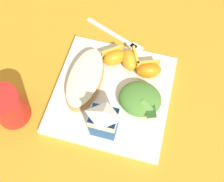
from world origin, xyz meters
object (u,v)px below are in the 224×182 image
green_salad_pile (140,99)px  orange_wedge_middle (130,60)px  orange_wedge_front (149,70)px  milk_carton (104,120)px  cheesy_pizza_bread (85,79)px  drinking_red_cup (8,107)px  white_plate (112,94)px  orange_wedge_rear (114,57)px  metal_fork (119,37)px

green_salad_pile → orange_wedge_middle: 0.11m
green_salad_pile → orange_wedge_middle: size_ratio=1.44×
orange_wedge_front → milk_carton: bearing=68.0°
cheesy_pizza_bread → orange_wedge_middle: (-0.09, -0.08, 0.00)m
green_salad_pile → orange_wedge_middle: green_salad_pile is taller
milk_carton → drinking_red_cup: size_ratio=1.12×
white_plate → orange_wedge_front: size_ratio=4.07×
green_salad_pile → orange_wedge_front: (-0.00, -0.08, -0.00)m
orange_wedge_front → orange_wedge_middle: same height
white_plate → milk_carton: size_ratio=2.55×
orange_wedge_rear → metal_fork: orange_wedge_rear is taller
orange_wedge_front → orange_wedge_rear: same height
orange_wedge_middle → drinking_red_cup: size_ratio=0.71×
milk_carton → orange_wedge_middle: milk_carton is taller
white_plate → cheesy_pizza_bread: (0.07, -0.01, 0.03)m
green_salad_pile → orange_wedge_middle: bearing=-64.4°
green_salad_pile → metal_fork: 0.21m
green_salad_pile → metal_fork: green_salad_pile is taller
green_salad_pile → drinking_red_cup: (0.28, 0.10, 0.01)m
orange_wedge_middle → orange_wedge_rear: 0.04m
orange_wedge_middle → orange_wedge_front: bearing=161.7°
cheesy_pizza_bread → orange_wedge_front: size_ratio=2.49×
white_plate → drinking_red_cup: drinking_red_cup is taller
cheesy_pizza_bread → orange_wedge_middle: orange_wedge_middle is taller
white_plate → orange_wedge_middle: (-0.02, -0.09, 0.03)m
milk_carton → orange_wedge_front: milk_carton is taller
white_plate → milk_carton: 0.11m
green_salad_pile → orange_wedge_front: green_salad_pile is taller
green_salad_pile → orange_wedge_front: size_ratio=1.45×
white_plate → cheesy_pizza_bread: cheesy_pizza_bread is taller
white_plate → drinking_red_cup: size_ratio=2.86×
drinking_red_cup → cheesy_pizza_bread: bearing=-140.5°
orange_wedge_rear → metal_fork: (0.01, -0.09, -0.03)m
cheesy_pizza_bread → white_plate: bearing=172.0°
cheesy_pizza_bread → orange_wedge_rear: size_ratio=2.46×
white_plate → drinking_red_cup: (0.21, 0.11, 0.04)m
green_salad_pile → metal_fork: bearing=-61.9°
cheesy_pizza_bread → milk_carton: size_ratio=1.56×
green_salad_pile → orange_wedge_rear: bearing=-47.4°
orange_wedge_front → metal_fork: bearing=-44.9°
cheesy_pizza_bread → orange_wedge_rear: 0.09m
orange_wedge_middle → metal_fork: (0.05, -0.08, -0.03)m
cheesy_pizza_bread → metal_fork: (-0.04, -0.17, -0.03)m
drinking_red_cup → orange_wedge_front: bearing=-147.6°
orange_wedge_front → white_plate: bearing=45.0°
cheesy_pizza_bread → milk_carton: milk_carton is taller
milk_carton → drinking_red_cup: 0.22m
cheesy_pizza_bread → orange_wedge_front: orange_wedge_front is taller
orange_wedge_middle → cheesy_pizza_bread: bearing=41.5°
orange_wedge_rear → drinking_red_cup: 0.28m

